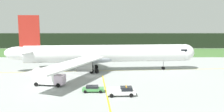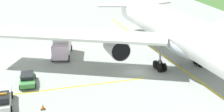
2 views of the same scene
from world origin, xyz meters
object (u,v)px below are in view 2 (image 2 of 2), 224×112
(ops_pickup_truck, at_px, (1,99))
(staff_car, at_px, (28,79))
(apron_cone, at_px, (43,107))
(airliner, at_px, (191,38))
(catering_truck, at_px, (62,44))

(ops_pickup_truck, xyz_separation_m, staff_car, (-5.81, 2.60, -0.20))
(ops_pickup_truck, relative_size, apron_cone, 8.93)
(airliner, xyz_separation_m, staff_car, (-0.94, -21.28, -4.27))
(ops_pickup_truck, bearing_deg, apron_cone, 70.98)
(staff_car, bearing_deg, ops_pickup_truck, -24.09)
(airliner, relative_size, catering_truck, 7.71)
(airliner, distance_m, apron_cone, 21.07)
(ops_pickup_truck, distance_m, staff_car, 6.37)
(catering_truck, bearing_deg, staff_car, -26.19)
(airliner, distance_m, catering_truck, 19.97)
(ops_pickup_truck, height_order, apron_cone, ops_pickup_truck)
(staff_car, bearing_deg, airliner, 87.47)
(airliner, bearing_deg, staff_car, -92.53)
(ops_pickup_truck, relative_size, staff_car, 1.27)
(airliner, height_order, catering_truck, airliner)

